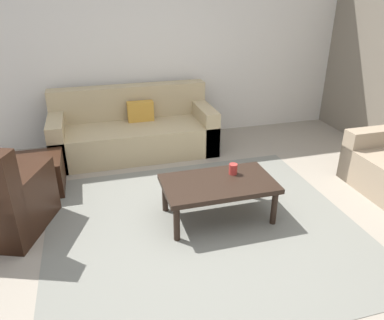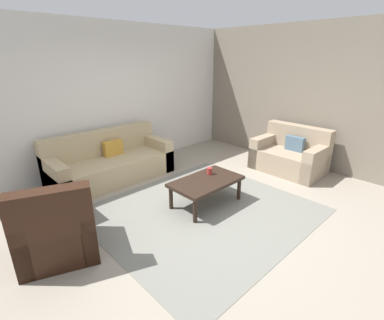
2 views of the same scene
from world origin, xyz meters
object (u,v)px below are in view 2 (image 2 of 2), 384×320
armchair_leather (58,233)px  ottoman (61,207)px  couch_main (109,163)px  couch_loveseat (291,156)px  coffee_table (206,183)px  cup (210,171)px

armchair_leather → ottoman: (0.29, 0.77, -0.11)m
couch_main → couch_loveseat: (2.84, -2.15, 0.01)m
armchair_leather → coffee_table: bearing=-8.3°
armchair_leather → coffee_table: size_ratio=0.94×
couch_main → coffee_table: bearing=-73.2°
couch_main → armchair_leather: (-1.51, -1.64, 0.01)m
coffee_table → armchair_leather: bearing=171.7°
cup → couch_loveseat: bearing=-8.7°
couch_loveseat → armchair_leather: 4.38m
couch_loveseat → ottoman: bearing=162.5°
armchair_leather → cup: 2.30m
ottoman → cup: bearing=-25.8°
cup → coffee_table: bearing=-149.1°
armchair_leather → cup: bearing=-4.7°
couch_main → cup: 2.00m
armchair_leather → coffee_table: armchair_leather is taller
coffee_table → cup: bearing=30.9°
couch_main → couch_loveseat: 3.56m
couch_main → ottoman: couch_main is taller
cup → couch_main: bearing=113.1°
couch_main → ottoman: (-1.21, -0.87, -0.10)m
coffee_table → cup: size_ratio=10.10×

